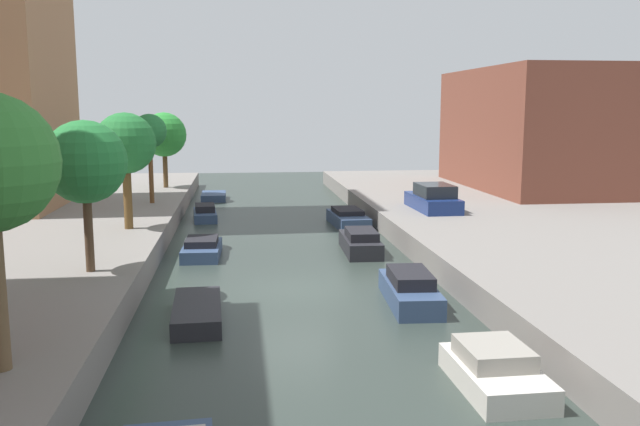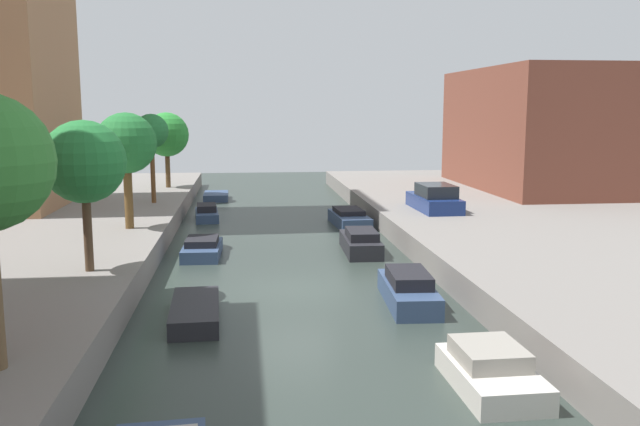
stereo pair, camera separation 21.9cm
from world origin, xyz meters
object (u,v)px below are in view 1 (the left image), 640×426
(street_tree_3, at_px, (125,144))
(moored_boat_left_3, at_px, (202,249))
(moored_boat_right_2, at_px, (410,290))
(low_block_right, at_px, (550,129))
(street_tree_4, at_px, (149,132))
(moored_boat_right_3, at_px, (360,242))
(street_tree_5, at_px, (164,135))
(moored_boat_left_2, at_px, (197,312))
(moored_boat_left_5, at_px, (214,196))
(parked_car, at_px, (433,199))
(moored_boat_right_1, at_px, (495,371))
(street_tree_2, at_px, (85,163))
(moored_boat_left_4, at_px, (205,213))
(moored_boat_right_4, at_px, (348,218))

(street_tree_3, distance_m, moored_boat_left_3, 5.43)
(moored_boat_right_2, bearing_deg, moored_boat_left_3, 131.69)
(low_block_right, relative_size, street_tree_4, 3.08)
(moored_boat_left_3, bearing_deg, moored_boat_right_3, -0.35)
(low_block_right, height_order, moored_boat_right_2, low_block_right)
(street_tree_5, height_order, moored_boat_left_3, street_tree_5)
(moored_boat_left_2, height_order, moored_boat_left_5, moored_boat_left_2)
(low_block_right, xyz_separation_m, parked_car, (-10.15, -8.59, -3.21))
(moored_boat_left_5, height_order, moored_boat_right_1, moored_boat_right_1)
(low_block_right, distance_m, street_tree_2, 31.47)
(parked_car, height_order, moored_boat_right_1, parked_car)
(moored_boat_left_3, height_order, moored_boat_left_4, moored_boat_left_4)
(low_block_right, relative_size, moored_boat_right_4, 3.58)
(parked_car, distance_m, moored_boat_right_4, 4.54)
(moored_boat_left_2, height_order, moored_boat_right_2, moored_boat_right_2)
(street_tree_4, bearing_deg, moored_boat_left_5, 70.11)
(street_tree_3, distance_m, street_tree_5, 15.07)
(low_block_right, relative_size, moored_boat_right_1, 4.83)
(street_tree_5, distance_m, moored_boat_left_4, 8.60)
(street_tree_2, bearing_deg, street_tree_5, 90.00)
(street_tree_4, relative_size, moored_boat_right_3, 1.25)
(street_tree_5, bearing_deg, street_tree_3, -90.00)
(street_tree_2, distance_m, moored_boat_left_2, 5.87)
(street_tree_4, distance_m, parked_car, 15.35)
(moored_boat_left_4, bearing_deg, moored_boat_left_2, -88.05)
(moored_boat_left_5, relative_size, moored_boat_right_1, 1.00)
(low_block_right, height_order, street_tree_5, low_block_right)
(moored_boat_left_3, bearing_deg, moored_boat_right_1, -63.50)
(moored_boat_left_4, distance_m, moored_boat_right_1, 24.60)
(street_tree_3, distance_m, moored_boat_right_2, 14.02)
(street_tree_3, bearing_deg, moored_boat_right_3, -8.10)
(moored_boat_right_2, bearing_deg, moored_boat_right_4, 88.48)
(low_block_right, xyz_separation_m, street_tree_4, (-24.51, -4.25, 0.03))
(street_tree_5, bearing_deg, parked_car, -38.72)
(moored_boat_left_2, relative_size, moored_boat_left_5, 1.21)
(street_tree_3, height_order, moored_boat_right_3, street_tree_3)
(street_tree_2, relative_size, street_tree_5, 0.98)
(moored_boat_left_3, xyz_separation_m, moored_boat_left_5, (-0.12, 17.52, -0.10))
(moored_boat_left_5, bearing_deg, moored_boat_right_4, -56.31)
(moored_boat_left_2, xyz_separation_m, moored_boat_left_3, (-0.30, 8.60, 0.07))
(moored_boat_right_3, bearing_deg, street_tree_2, -147.54)
(moored_boat_left_4, height_order, moored_boat_right_4, moored_boat_right_4)
(street_tree_5, bearing_deg, low_block_right, -6.81)
(street_tree_3, xyz_separation_m, street_tree_5, (0.00, 15.07, -0.20))
(moored_boat_left_5, bearing_deg, street_tree_4, -109.89)
(moored_boat_left_2, relative_size, moored_boat_left_3, 1.12)
(street_tree_2, xyz_separation_m, street_tree_3, (0.00, 7.59, 0.16))
(moored_boat_right_4, bearing_deg, street_tree_5, 136.25)
(parked_car, distance_m, moored_boat_right_1, 19.52)
(street_tree_5, height_order, moored_boat_right_3, street_tree_5)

